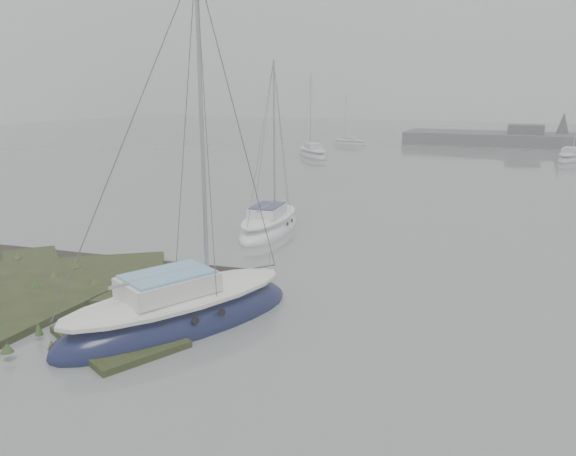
# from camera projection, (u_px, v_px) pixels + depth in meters

# --- Properties ---
(ground) EXTENTS (160.00, 160.00, 0.00)m
(ground) POSITION_uv_depth(u_px,v_px,m) (377.00, 178.00, 42.86)
(ground) COLOR slate
(ground) RESTS_ON ground
(sailboat_main) EXTENTS (5.61, 7.93, 10.74)m
(sailboat_main) POSITION_uv_depth(u_px,v_px,m) (179.00, 314.00, 16.31)
(sailboat_main) COLOR #101637
(sailboat_main) RESTS_ON ground
(sailboat_white) EXTENTS (2.59, 6.28, 8.63)m
(sailboat_white) POSITION_uv_depth(u_px,v_px,m) (269.00, 226.00, 27.02)
(sailboat_white) COLOR white
(sailboat_white) RESTS_ON ground
(sailboat_far_a) EXTENTS (5.51, 6.16, 8.82)m
(sailboat_far_a) POSITION_uv_depth(u_px,v_px,m) (313.00, 154.00, 56.19)
(sailboat_far_a) COLOR #B5BABF
(sailboat_far_a) RESTS_ON ground
(sailboat_far_b) EXTENTS (3.39, 6.12, 8.22)m
(sailboat_far_b) POSITION_uv_depth(u_px,v_px,m) (570.00, 158.00, 53.22)
(sailboat_far_b) COLOR #9EA2A8
(sailboat_far_b) RESTS_ON ground
(sailboat_far_c) EXTENTS (4.72, 2.27, 6.38)m
(sailboat_far_c) POSITION_uv_depth(u_px,v_px,m) (349.00, 143.00, 67.96)
(sailboat_far_c) COLOR silver
(sailboat_far_c) RESTS_ON ground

